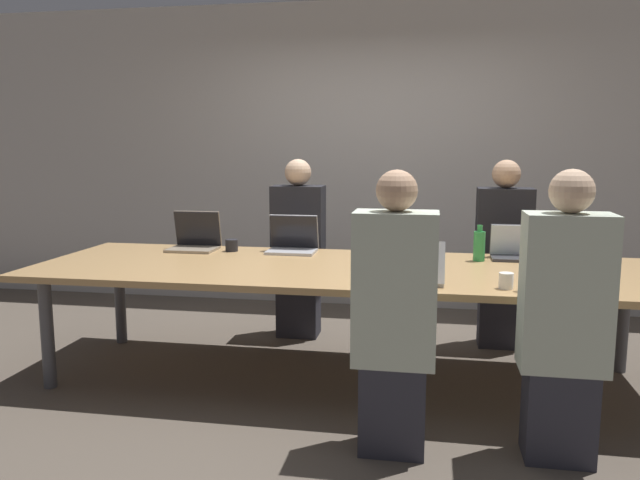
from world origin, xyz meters
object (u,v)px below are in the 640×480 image
cup_far_right (556,253)px  person_far_midleft (298,251)px  bottle_far_right (479,245)px  laptop_far_left (195,239)px  person_far_right (503,257)px  laptop_near_midright (414,271)px  cup_near_right (506,281)px  laptop_far_right (516,249)px  person_near_midright (394,319)px  stapler (419,266)px  laptop_far_midleft (293,241)px  person_near_right (564,323)px  laptop_near_right (556,278)px  cup_far_left (232,245)px

cup_far_right → person_far_midleft: bearing=166.8°
bottle_far_right → laptop_far_left: (-2.02, 0.10, -0.02)m
person_far_right → laptop_near_midright: bearing=-115.0°
person_far_midleft → cup_near_right: bearing=-43.5°
laptop_near_midright → cup_near_right: laptop_near_midright is taller
laptop_far_right → person_far_midleft: 1.65m
person_near_midright → cup_far_right: 1.68m
person_far_right → stapler: bearing=-122.4°
laptop_far_midleft → person_near_right: (1.60, -1.32, -0.14)m
person_far_midleft → stapler: (0.96, -0.93, 0.09)m
bottle_far_right → laptop_far_left: laptop_far_left is taller
person_far_midleft → laptop_far_midleft: bearing=-83.4°
laptop_far_midleft → laptop_near_right: (1.63, -0.96, -0.00)m
laptop_near_midright → laptop_near_right: bearing=175.8°
laptop_far_left → person_far_midleft: 0.82m
laptop_far_left → laptop_near_right: 2.54m
laptop_far_right → cup_far_right: 0.26m
cup_far_left → cup_near_right: 2.03m
cup_far_left → stapler: bearing=-19.3°
person_near_midright → cup_near_right: size_ratio=16.09×
laptop_near_right → bottle_far_right: bearing=-68.2°
person_near_midright → cup_near_right: person_near_midright is taller
laptop_far_right → person_near_midright: bearing=-118.0°
cup_far_right → laptop_near_midright: bearing=-135.8°
stapler → person_far_midleft: bearing=112.8°
laptop_far_right → cup_near_right: 0.95m
laptop_far_left → person_far_midleft: (0.68, 0.43, -0.15)m
laptop_near_midright → laptop_far_midleft: size_ratio=0.94×
person_near_midright → person_far_right: (0.70, 1.80, 0.01)m
cup_far_right → laptop_far_midleft: (-1.80, 0.03, 0.03)m
person_far_right → laptop_far_midleft: 1.57m
laptop_far_midleft → stapler: (0.91, -0.53, -0.05)m
laptop_near_midright → person_far_right: size_ratio=0.23×
laptop_far_midleft → person_near_midright: bearing=-59.5°
person_far_right → laptop_far_left: size_ratio=4.02×
cup_far_right → cup_far_left: cup_far_right is taller
person_near_midright → stapler: size_ratio=8.97×
laptop_near_right → person_far_midleft: bearing=-39.3°
laptop_near_right → laptop_near_midright: bearing=-4.2°
cup_far_left → laptop_near_right: (2.07, -0.91, 0.03)m
person_far_right → cup_near_right: bearing=-95.5°
laptop_far_midleft → cup_near_right: laptop_far_midleft is taller
person_far_midleft → person_near_right: person_far_midleft is taller
person_far_right → laptop_far_left: (-2.24, -0.44, 0.15)m
laptop_far_right → stapler: 0.82m
person_near_midright → stapler: 0.87m
laptop_near_midright → laptop_far_right: 1.11m
laptop_far_left → stapler: (1.64, -0.50, -0.05)m
cup_far_right → laptop_near_right: size_ratio=0.32×
laptop_far_left → cup_far_right: bearing=0.0°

